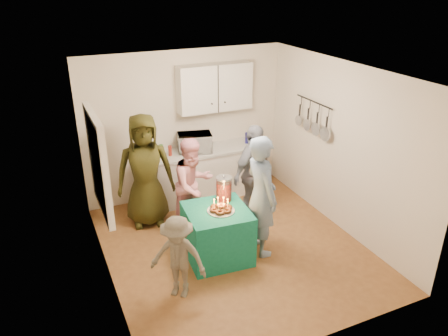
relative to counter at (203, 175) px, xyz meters
name	(u,v)px	position (x,y,z in m)	size (l,w,h in m)	color
floor	(234,247)	(-0.20, -1.70, -0.43)	(4.00, 4.00, 0.00)	brown
ceiling	(236,72)	(-0.20, -1.70, 2.17)	(4.00, 4.00, 0.00)	white
back_wall	(185,125)	(-0.20, 0.30, 0.87)	(3.60, 3.60, 0.00)	silver
left_wall	(101,192)	(-2.00, -1.70, 0.87)	(4.00, 4.00, 0.00)	silver
right_wall	(341,148)	(1.60, -1.70, 0.87)	(4.00, 4.00, 0.00)	silver
window_night	(97,164)	(-1.97, -1.40, 1.12)	(0.04, 1.00, 1.20)	black
counter	(203,175)	(0.00, 0.00, 0.00)	(2.20, 0.58, 0.86)	white
countertop	(203,151)	(0.00, 0.00, 0.46)	(2.24, 0.62, 0.05)	beige
upper_cabinet	(215,88)	(0.30, 0.15, 1.52)	(1.30, 0.30, 0.80)	white
pot_rack	(312,117)	(1.52, -1.00, 1.17)	(0.12, 1.00, 0.60)	black
microwave	(195,143)	(-0.15, 0.00, 0.64)	(0.57, 0.39, 0.32)	white
party_table	(217,234)	(-0.51, -1.81, -0.05)	(0.85, 0.85, 0.76)	#117358
donut_cake	(221,205)	(-0.47, -1.85, 0.42)	(0.38, 0.38, 0.18)	#381C0C
punch_jar	(224,189)	(-0.30, -1.58, 0.50)	(0.22, 0.22, 0.34)	#B8120E
man_birthday	(261,196)	(0.12, -1.91, 0.46)	(0.65, 0.43, 1.78)	#7B94B3
woman_back_left	(145,171)	(-1.15, -0.46, 0.49)	(0.90, 0.58, 1.83)	#504E16
woman_back_center	(193,185)	(-0.53, -0.94, 0.32)	(0.73, 0.57, 1.51)	#D7708E
woman_back_right	(253,173)	(0.46, -1.01, 0.37)	(0.94, 0.39, 1.60)	#0F1934
child_near_left	(178,258)	(-1.27, -2.36, 0.13)	(0.72, 0.42, 1.12)	#585146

